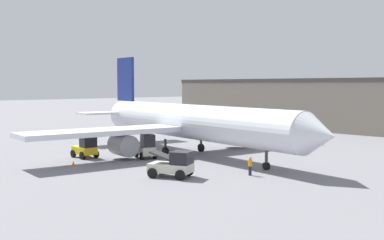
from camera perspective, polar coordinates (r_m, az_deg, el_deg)
ground_plane at (r=52.84m, az=0.00°, el=-4.18°), size 400.00×400.00×0.00m
airplane at (r=53.21m, az=-0.61°, el=-0.26°), size 38.98×36.78×11.30m
ground_crew_worker at (r=41.27m, az=6.90°, el=-5.35°), size 0.36×0.36×1.62m
baggage_tug at (r=51.89m, az=-12.48°, el=-3.26°), size 2.74×1.96×2.29m
belt_loader_truck at (r=40.15m, az=-2.17°, el=-5.28°), size 4.01×3.42×2.21m
pushback_tug at (r=50.41m, az=-5.45°, el=-3.29°), size 3.13×2.51×2.58m
safety_cone_near at (r=46.83m, az=-13.87°, el=-5.04°), size 0.36×0.36×0.55m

